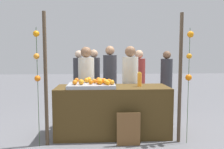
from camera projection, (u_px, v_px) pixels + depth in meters
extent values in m
plane|color=slate|center=(112.00, 135.00, 4.15)|extent=(24.00, 24.00, 0.00)
cube|color=#4C3819|center=(112.00, 111.00, 4.11)|extent=(1.98, 0.72, 0.87)
cube|color=#9EA0A5|center=(92.00, 85.00, 4.00)|extent=(0.81, 0.61, 0.06)
sphere|color=orange|center=(75.00, 82.00, 3.85)|extent=(0.08, 0.08, 0.08)
sphere|color=orange|center=(108.00, 83.00, 3.81)|extent=(0.08, 0.08, 0.08)
sphere|color=orange|center=(109.00, 81.00, 3.99)|extent=(0.09, 0.09, 0.09)
sphere|color=orange|center=(75.00, 82.00, 3.94)|extent=(0.07, 0.07, 0.07)
sphere|color=orange|center=(104.00, 81.00, 4.05)|extent=(0.09, 0.09, 0.09)
sphere|color=orange|center=(91.00, 82.00, 3.91)|extent=(0.08, 0.08, 0.08)
sphere|color=orange|center=(98.00, 82.00, 3.96)|extent=(0.08, 0.08, 0.08)
sphere|color=orange|center=(81.00, 82.00, 3.86)|extent=(0.09, 0.09, 0.09)
sphere|color=orange|center=(94.00, 81.00, 4.06)|extent=(0.08, 0.08, 0.08)
sphere|color=orange|center=(112.00, 82.00, 3.87)|extent=(0.08, 0.08, 0.08)
sphere|color=orange|center=(89.00, 80.00, 4.20)|extent=(0.09, 0.09, 0.09)
sphere|color=orange|center=(100.00, 82.00, 3.87)|extent=(0.09, 0.09, 0.09)
sphere|color=orange|center=(106.00, 82.00, 3.91)|extent=(0.09, 0.09, 0.09)
sphere|color=orange|center=(99.00, 81.00, 4.06)|extent=(0.09, 0.09, 0.09)
sphere|color=orange|center=(86.00, 80.00, 4.12)|extent=(0.09, 0.09, 0.09)
sphere|color=orange|center=(101.00, 80.00, 4.14)|extent=(0.08, 0.08, 0.08)
sphere|color=orange|center=(77.00, 80.00, 4.21)|extent=(0.08, 0.08, 0.08)
sphere|color=orange|center=(98.00, 80.00, 4.23)|extent=(0.08, 0.08, 0.08)
cylinder|color=orange|center=(140.00, 80.00, 4.07)|extent=(0.08, 0.08, 0.24)
cylinder|color=yellow|center=(140.00, 73.00, 4.06)|extent=(0.04, 0.04, 0.02)
cube|color=brown|center=(129.00, 130.00, 3.62)|extent=(0.37, 0.01, 0.55)
cube|color=black|center=(129.00, 129.00, 3.64)|extent=(0.35, 0.02, 0.52)
cylinder|color=beige|center=(86.00, 92.00, 4.62)|extent=(0.32, 0.32, 1.37)
sphere|color=brown|center=(86.00, 52.00, 4.55)|extent=(0.21, 0.21, 0.21)
cylinder|color=beige|center=(130.00, 91.00, 4.67)|extent=(0.32, 0.32, 1.39)
sphere|color=brown|center=(130.00, 51.00, 4.60)|extent=(0.22, 0.22, 0.22)
cylinder|color=maroon|center=(139.00, 86.00, 5.64)|extent=(0.31, 0.31, 1.33)
sphere|color=tan|center=(139.00, 54.00, 5.57)|extent=(0.21, 0.21, 0.21)
cylinder|color=#333338|center=(166.00, 84.00, 6.04)|extent=(0.30, 0.30, 1.31)
sphere|color=brown|center=(167.00, 55.00, 5.97)|extent=(0.20, 0.20, 0.20)
cylinder|color=#333338|center=(94.00, 83.00, 6.07)|extent=(0.31, 0.31, 1.34)
sphere|color=tan|center=(94.00, 54.00, 6.00)|extent=(0.21, 0.21, 0.21)
cylinder|color=#333338|center=(79.00, 82.00, 6.44)|extent=(0.31, 0.31, 1.33)
sphere|color=beige|center=(79.00, 54.00, 6.37)|extent=(0.21, 0.21, 0.21)
cylinder|color=#333338|center=(110.00, 84.00, 5.58)|extent=(0.33, 0.33, 1.41)
sphere|color=#A87A59|center=(110.00, 50.00, 5.50)|extent=(0.22, 0.22, 0.22)
cylinder|color=#473828|center=(46.00, 80.00, 3.59)|extent=(0.06, 0.06, 2.10)
cylinder|color=#473828|center=(180.00, 79.00, 3.71)|extent=(0.06, 0.06, 2.10)
cylinder|color=#2D4C23|center=(38.00, 88.00, 3.55)|extent=(0.01, 0.01, 1.86)
sphere|color=orange|center=(36.00, 34.00, 3.47)|extent=(0.09, 0.09, 0.09)
sphere|color=orange|center=(36.00, 56.00, 3.49)|extent=(0.09, 0.09, 0.09)
sphere|color=orange|center=(37.00, 78.00, 3.53)|extent=(0.09, 0.09, 0.09)
cylinder|color=#2D4C23|center=(188.00, 87.00, 3.68)|extent=(0.01, 0.01, 1.86)
sphere|color=orange|center=(190.00, 34.00, 3.60)|extent=(0.10, 0.10, 0.10)
sphere|color=orange|center=(189.00, 56.00, 3.63)|extent=(0.09, 0.09, 0.09)
sphere|color=orange|center=(189.00, 78.00, 3.67)|extent=(0.10, 0.10, 0.10)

